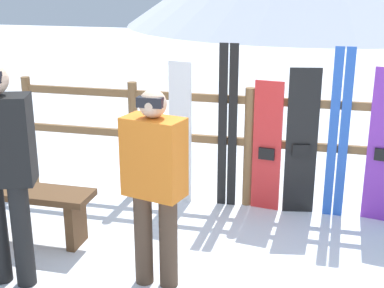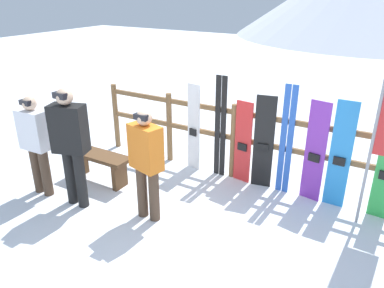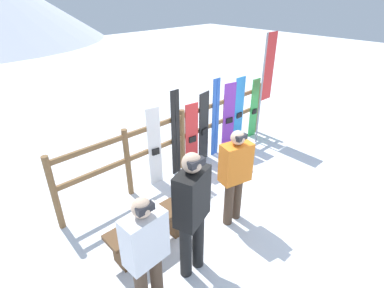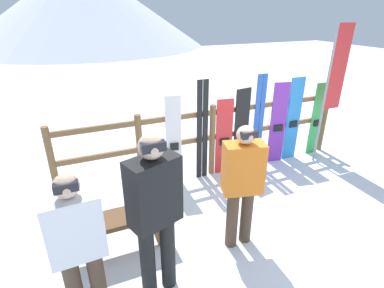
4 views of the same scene
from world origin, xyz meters
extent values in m
cylinder|color=brown|center=(-2.52, 1.75, 0.63)|extent=(0.10, 0.10, 1.27)
cylinder|color=brown|center=(-1.26, 1.75, 0.63)|extent=(0.10, 0.10, 1.27)
cylinder|color=brown|center=(0.00, 1.75, 0.63)|extent=(0.10, 0.10, 1.27)
cylinder|color=brown|center=(1.26, 1.75, 0.63)|extent=(0.10, 0.10, 1.27)
cube|color=brown|center=(0.00, 1.75, 0.70)|extent=(5.04, 0.05, 0.08)
cube|color=brown|center=(0.00, 1.75, 1.14)|extent=(5.04, 0.05, 0.08)
cube|color=brown|center=(-1.80, 0.48, 0.47)|extent=(1.15, 0.36, 0.06)
cube|color=brown|center=(-1.37, 0.48, 0.22)|extent=(0.08, 0.29, 0.44)
cylinder|color=#4C3828|center=(-0.58, 0.04, 0.38)|extent=(0.14, 0.14, 0.76)
cylinder|color=#4C3828|center=(-0.37, 0.04, 0.38)|extent=(0.14, 0.14, 0.76)
cube|color=orange|center=(-0.47, 0.04, 1.07)|extent=(0.50, 0.35, 0.60)
sphere|color=#D8B293|center=(-0.47, 0.04, 1.47)|extent=(0.21, 0.21, 0.21)
cube|color=black|center=(-0.47, -0.02, 1.50)|extent=(0.19, 0.07, 0.07)
cylinder|color=black|center=(-1.48, -0.21, 0.43)|extent=(0.15, 0.15, 0.85)
cube|color=white|center=(-0.72, 1.69, 0.76)|extent=(0.25, 0.07, 1.52)
cube|color=black|center=(-0.72, 1.66, 0.68)|extent=(0.14, 0.05, 0.12)
cube|color=black|center=(-0.27, 1.69, 0.86)|extent=(0.09, 0.02, 1.72)
cube|color=black|center=(-0.16, 1.69, 0.86)|extent=(0.09, 0.02, 1.72)
cube|color=red|center=(0.20, 1.69, 0.68)|extent=(0.29, 0.07, 1.36)
cube|color=black|center=(0.20, 1.66, 0.61)|extent=(0.16, 0.05, 0.12)
cube|color=black|center=(0.54, 1.69, 0.75)|extent=(0.31, 0.08, 1.50)
cube|color=black|center=(0.54, 1.66, 0.68)|extent=(0.17, 0.06, 0.12)
cube|color=blue|center=(0.84, 1.69, 0.86)|extent=(0.09, 0.02, 1.72)
cube|color=blue|center=(0.94, 1.69, 0.86)|extent=(0.09, 0.02, 1.72)
cube|color=purple|center=(1.32, 1.69, 0.77)|extent=(0.30, 0.08, 1.54)
cube|color=black|center=(1.32, 1.66, 0.69)|extent=(0.17, 0.06, 0.12)
camera|label=1|loc=(0.69, -3.52, 2.36)|focal=50.00mm
camera|label=2|loc=(2.30, -3.46, 3.00)|focal=35.00mm
camera|label=3|loc=(-3.47, -2.21, 3.32)|focal=28.00mm
camera|label=4|loc=(-2.16, -2.45, 2.70)|focal=28.00mm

